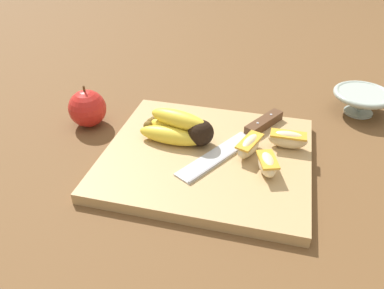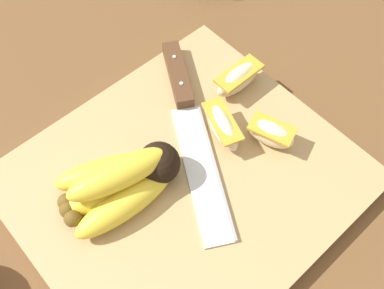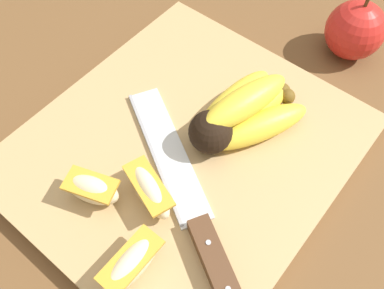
% 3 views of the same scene
% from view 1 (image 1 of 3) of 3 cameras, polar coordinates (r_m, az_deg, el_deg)
% --- Properties ---
extents(ground_plane, '(6.00, 6.00, 0.00)m').
position_cam_1_polar(ground_plane, '(0.70, 2.87, -2.98)').
color(ground_plane, brown).
extents(cutting_board, '(0.36, 0.32, 0.02)m').
position_cam_1_polar(cutting_board, '(0.70, 2.23, -1.84)').
color(cutting_board, tan).
rests_on(cutting_board, ground_plane).
extents(banana_bunch, '(0.14, 0.10, 0.06)m').
position_cam_1_polar(banana_bunch, '(0.72, -1.79, 2.40)').
color(banana_bunch, black).
rests_on(banana_bunch, cutting_board).
extents(chefs_knife, '(0.16, 0.26, 0.02)m').
position_cam_1_polar(chefs_knife, '(0.74, 8.40, 1.60)').
color(chefs_knife, silver).
rests_on(chefs_knife, cutting_board).
extents(apple_wedge_near, '(0.05, 0.07, 0.03)m').
position_cam_1_polar(apple_wedge_near, '(0.69, 8.42, -0.17)').
color(apple_wedge_near, beige).
rests_on(apple_wedge_near, cutting_board).
extents(apple_wedge_middle, '(0.04, 0.06, 0.03)m').
position_cam_1_polar(apple_wedge_middle, '(0.65, 10.99, -2.84)').
color(apple_wedge_middle, beige).
rests_on(apple_wedge_middle, cutting_board).
extents(apple_wedge_far, '(0.07, 0.03, 0.03)m').
position_cam_1_polar(apple_wedge_far, '(0.72, 13.92, 0.76)').
color(apple_wedge_far, beige).
rests_on(apple_wedge_far, cutting_board).
extents(whole_apple, '(0.08, 0.08, 0.09)m').
position_cam_1_polar(whole_apple, '(0.82, -15.13, 5.15)').
color(whole_apple, red).
rests_on(whole_apple, ground_plane).
extents(ceramic_bowl, '(0.12, 0.12, 0.05)m').
position_cam_1_polar(ceramic_bowl, '(0.91, 23.63, 5.96)').
color(ceramic_bowl, '#A8B7AD').
rests_on(ceramic_bowl, ground_plane).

